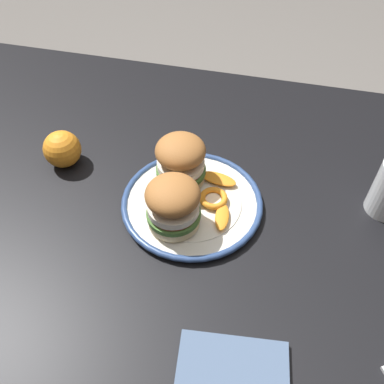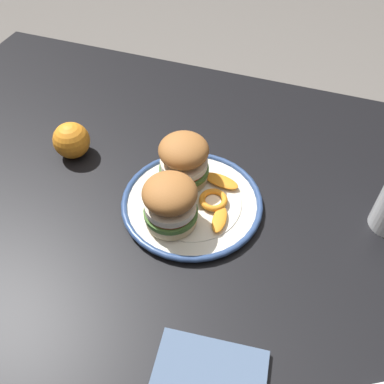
{
  "view_description": "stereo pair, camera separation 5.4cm",
  "coord_description": "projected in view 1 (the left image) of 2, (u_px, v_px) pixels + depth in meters",
  "views": [
    {
      "loc": [
        0.14,
        -0.49,
        1.33
      ],
      "look_at": [
        0.02,
        0.01,
        0.75
      ],
      "focal_mm": 39.16,
      "sensor_mm": 36.0,
      "label": 1
    },
    {
      "loc": [
        0.19,
        -0.48,
        1.33
      ],
      "look_at": [
        0.02,
        0.01,
        0.75
      ],
      "focal_mm": 39.16,
      "sensor_mm": 36.0,
      "label": 2
    }
  ],
  "objects": [
    {
      "name": "ground_plane",
      "position": [
        185.0,
        350.0,
        1.33
      ],
      "size": [
        8.0,
        8.0,
        0.0
      ],
      "primitive_type": "plane",
      "color": "slate"
    },
    {
      "name": "dining_table",
      "position": [
        181.0,
        234.0,
        0.87
      ],
      "size": [
        1.43,
        0.97,
        0.71
      ],
      "color": "black",
      "rests_on": "ground"
    },
    {
      "name": "dinner_plate",
      "position": [
        192.0,
        203.0,
        0.8
      ],
      "size": [
        0.27,
        0.27,
        0.02
      ],
      "color": "silver",
      "rests_on": "dining_table"
    },
    {
      "name": "sandwich_half_left",
      "position": [
        175.0,
        204.0,
        0.72
      ],
      "size": [
        0.11,
        0.11,
        0.1
      ],
      "color": "beige",
      "rests_on": "dinner_plate"
    },
    {
      "name": "sandwich_half_right",
      "position": [
        181.0,
        160.0,
        0.8
      ],
      "size": [
        0.13,
        0.13,
        0.1
      ],
      "color": "beige",
      "rests_on": "dinner_plate"
    },
    {
      "name": "orange_peel_curled",
      "position": [
        213.0,
        198.0,
        0.79
      ],
      "size": [
        0.07,
        0.07,
        0.01
      ],
      "color": "orange",
      "rests_on": "dinner_plate"
    },
    {
      "name": "orange_peel_strip_long",
      "position": [
        222.0,
        217.0,
        0.76
      ],
      "size": [
        0.03,
        0.06,
        0.01
      ],
      "color": "orange",
      "rests_on": "dinner_plate"
    },
    {
      "name": "orange_peel_strip_short",
      "position": [
        218.0,
        179.0,
        0.83
      ],
      "size": [
        0.08,
        0.04,
        0.01
      ],
      "color": "orange",
      "rests_on": "dinner_plate"
    },
    {
      "name": "whole_orange",
      "position": [
        62.0,
        149.0,
        0.86
      ],
      "size": [
        0.08,
        0.08,
        0.08
      ],
      "primitive_type": "sphere",
      "color": "orange",
      "rests_on": "dining_table"
    },
    {
      "name": "folded_napkin",
      "position": [
        232.0,
        371.0,
        0.6
      ],
      "size": [
        0.17,
        0.12,
        0.01
      ],
      "primitive_type": "cube",
      "rotation": [
        0.0,
        0.0,
        0.11
      ],
      "color": "slate",
      "rests_on": "dining_table"
    }
  ]
}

